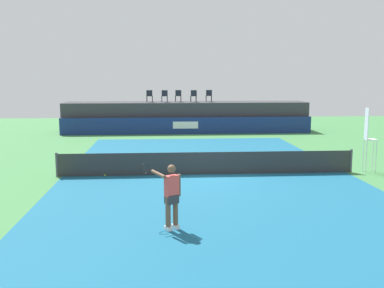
{
  "coord_description": "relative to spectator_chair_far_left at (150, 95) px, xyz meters",
  "views": [
    {
      "loc": [
        -1.96,
        -18.39,
        4.06
      ],
      "look_at": [
        -0.5,
        2.0,
        1.0
      ],
      "focal_mm": 42.04,
      "sensor_mm": 36.0,
      "label": 1
    }
  ],
  "objects": [
    {
      "name": "ground_plane",
      "position": [
        2.72,
        -12.17,
        -2.69
      ],
      "size": [
        48.0,
        48.0,
        0.0
      ],
      "primitive_type": "plane",
      "color": "#3D7A42"
    },
    {
      "name": "court_inner",
      "position": [
        2.72,
        -15.17,
        -2.69
      ],
      "size": [
        12.0,
        22.0,
        0.0
      ],
      "primitive_type": "cube",
      "color": "#16597A",
      "rests_on": "ground"
    },
    {
      "name": "sponsor_wall",
      "position": [
        2.72,
        -1.67,
        -2.09
      ],
      "size": [
        18.0,
        0.22,
        1.2
      ],
      "color": "navy",
      "rests_on": "ground"
    },
    {
      "name": "spectator_platform",
      "position": [
        2.72,
        0.13,
        -1.59
      ],
      "size": [
        18.0,
        2.8,
        2.2
      ],
      "primitive_type": "cube",
      "color": "#38383D",
      "rests_on": "ground"
    },
    {
      "name": "spectator_chair_far_left",
      "position": [
        0.0,
        0.0,
        0.0
      ],
      "size": [
        0.46,
        0.46,
        0.89
      ],
      "color": "#1E232D",
      "rests_on": "spectator_platform"
    },
    {
      "name": "spectator_chair_left",
      "position": [
        1.11,
        -0.11,
        0.0
      ],
      "size": [
        0.46,
        0.46,
        0.89
      ],
      "color": "#1E232D",
      "rests_on": "spectator_platform"
    },
    {
      "name": "spectator_chair_center",
      "position": [
        2.14,
        0.1,
        0.0
      ],
      "size": [
        0.45,
        0.45,
        0.89
      ],
      "color": "#1E232D",
      "rests_on": "spectator_platform"
    },
    {
      "name": "spectator_chair_right",
      "position": [
        3.26,
        -0.16,
        0.0
      ],
      "size": [
        0.46,
        0.46,
        0.89
      ],
      "color": "#1E232D",
      "rests_on": "spectator_platform"
    },
    {
      "name": "spectator_chair_far_right",
      "position": [
        4.46,
        0.26,
        0.0
      ],
      "size": [
        0.45,
        0.45,
        0.89
      ],
      "color": "#1E232D",
      "rests_on": "spectator_platform"
    },
    {
      "name": "umpire_chair",
      "position": [
        9.62,
        -15.16,
        -1.11
      ],
      "size": [
        0.49,
        0.49,
        2.76
      ],
      "color": "white",
      "rests_on": "ground"
    },
    {
      "name": "tennis_net",
      "position": [
        2.72,
        -15.17,
        -2.22
      ],
      "size": [
        12.4,
        0.02,
        0.95
      ],
      "primitive_type": "cube",
      "color": "#2D2D2D",
      "rests_on": "ground"
    },
    {
      "name": "net_post_near",
      "position": [
        -3.48,
        -15.17,
        -2.19
      ],
      "size": [
        0.1,
        0.1,
        1.0
      ],
      "primitive_type": "cylinder",
      "color": "#4C4C51",
      "rests_on": "ground"
    },
    {
      "name": "net_post_far",
      "position": [
        8.92,
        -15.17,
        -2.19
      ],
      "size": [
        0.1,
        0.1,
        1.0
      ],
      "primitive_type": "cylinder",
      "color": "#4C4C51",
      "rests_on": "ground"
    },
    {
      "name": "tennis_player",
      "position": [
        1.03,
        -21.92,
        -1.73
      ],
      "size": [
        1.11,
        0.99,
        1.77
      ],
      "color": "white",
      "rests_on": "court_inner"
    },
    {
      "name": "tennis_ball",
      "position": [
        -1.54,
        -15.18,
        -2.66
      ],
      "size": [
        0.07,
        0.07,
        0.07
      ],
      "primitive_type": "sphere",
      "color": "#D8EA33",
      "rests_on": "court_inner"
    }
  ]
}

